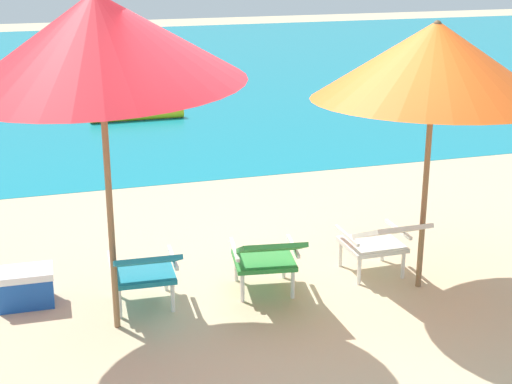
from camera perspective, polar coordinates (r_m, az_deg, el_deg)
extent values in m
plane|color=#CCB78E|center=(10.32, -5.37, 1.66)|extent=(40.00, 40.00, 0.00)
cube|color=teal|center=(18.47, -10.76, 8.91)|extent=(40.00, 18.00, 0.01)
cylinder|color=yellow|center=(13.24, -8.90, 5.72)|extent=(1.60, 0.18, 0.18)
cube|color=teal|center=(6.54, -8.48, -6.06)|extent=(0.54, 0.52, 0.04)
cube|color=teal|center=(6.10, -8.24, -5.15)|extent=(0.54, 0.54, 0.27)
cylinder|color=white|center=(6.78, -10.47, -6.65)|extent=(0.04, 0.04, 0.26)
cylinder|color=white|center=(6.81, -6.76, -6.33)|extent=(0.04, 0.04, 0.26)
cylinder|color=white|center=(6.40, -10.20, -8.21)|extent=(0.04, 0.04, 0.26)
cylinder|color=white|center=(6.43, -6.26, -7.86)|extent=(0.04, 0.04, 0.26)
cube|color=white|center=(6.47, -10.83, -5.29)|extent=(0.05, 0.50, 0.03)
cube|color=white|center=(6.52, -6.25, -4.90)|extent=(0.05, 0.50, 0.03)
cube|color=#338E3D|center=(6.72, 0.59, -5.14)|extent=(0.59, 0.57, 0.04)
cube|color=#338E3D|center=(6.28, 1.13, -4.21)|extent=(0.59, 0.58, 0.27)
cylinder|color=white|center=(6.94, -1.49, -5.69)|extent=(0.04, 0.04, 0.26)
cylinder|color=white|center=(7.01, 2.10, -5.47)|extent=(0.04, 0.04, 0.26)
cylinder|color=white|center=(6.57, -1.03, -7.18)|extent=(0.04, 0.04, 0.26)
cylinder|color=white|center=(6.63, 2.77, -6.92)|extent=(0.04, 0.04, 0.26)
cube|color=white|center=(6.64, -1.63, -4.32)|extent=(0.10, 0.50, 0.03)
cube|color=white|center=(6.72, 2.79, -4.06)|extent=(0.10, 0.50, 0.03)
cube|color=silver|center=(7.14, 8.69, -3.90)|extent=(0.53, 0.51, 0.04)
cube|color=silver|center=(6.74, 10.15, -2.90)|extent=(0.53, 0.52, 0.27)
cylinder|color=white|center=(7.28, 6.35, -4.61)|extent=(0.04, 0.04, 0.26)
cylinder|color=white|center=(7.46, 9.46, -4.18)|extent=(0.04, 0.04, 0.26)
cylinder|color=white|center=(6.94, 7.74, -5.90)|extent=(0.04, 0.04, 0.26)
cylinder|color=white|center=(7.12, 10.96, -5.40)|extent=(0.04, 0.04, 0.26)
cube|color=white|center=(6.99, 6.81, -3.25)|extent=(0.04, 0.50, 0.03)
cube|color=white|center=(7.21, 10.60, -2.76)|extent=(0.04, 0.50, 0.03)
cylinder|color=olive|center=(5.92, -10.89, -1.35)|extent=(0.05, 0.05, 1.99)
cone|color=red|center=(5.62, -11.70, 11.18)|extent=(2.87, 2.86, 0.78)
cylinder|color=olive|center=(6.73, 12.53, -0.25)|extent=(0.05, 0.05, 1.73)
cone|color=#EA5619|center=(6.46, 13.25, 9.52)|extent=(2.81, 2.81, 0.73)
sphere|color=#4C3823|center=(6.42, 13.44, 12.11)|extent=(0.07, 0.07, 0.07)
cube|color=#194CA5|center=(6.80, -16.85, -7.08)|extent=(0.46, 0.31, 0.26)
cube|color=white|center=(6.74, -16.97, -5.85)|extent=(0.48, 0.33, 0.06)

